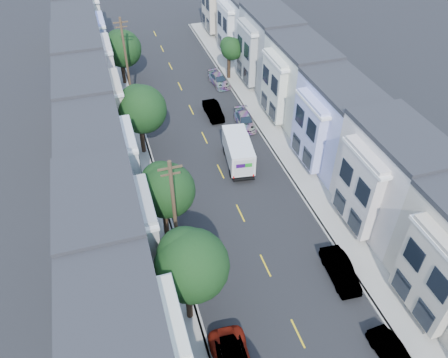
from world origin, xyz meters
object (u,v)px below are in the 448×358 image
(tree_b, at_px, (191,266))
(parked_left_c, at_px, (199,262))
(utility_pole_near, at_px, (175,218))
(parked_right_c, at_px, (245,120))
(utility_pole_far, at_px, (126,61))
(parked_right_d, at_px, (219,80))
(tree_d, at_px, (141,110))
(tree_far_r, at_px, (231,49))
(tree_e, at_px, (122,49))
(lead_sedan, at_px, (213,111))
(fedex_truck, at_px, (238,151))
(parked_right_b, at_px, (340,270))
(tree_c, at_px, (166,191))
(parked_right_a, at_px, (393,355))
(parked_left_d, at_px, (175,188))

(tree_b, distance_m, parked_left_c, 6.29)
(utility_pole_near, bearing_deg, parked_right_c, 56.67)
(utility_pole_far, xyz_separation_m, parked_right_c, (11.20, -8.97, -4.51))
(tree_b, height_order, parked_left_c, tree_b)
(parked_right_c, distance_m, parked_right_d, 9.99)
(tree_d, bearing_deg, tree_far_r, 44.40)
(tree_e, relative_size, lead_sedan, 1.63)
(tree_b, distance_m, lead_sedan, 26.38)
(tree_d, height_order, fedex_truck, tree_d)
(utility_pole_far, relative_size, fedex_truck, 1.68)
(tree_e, height_order, parked_right_d, tree_e)
(fedex_truck, height_order, parked_right_d, fedex_truck)
(parked_left_c, bearing_deg, tree_e, 96.57)
(tree_far_r, distance_m, fedex_truck, 18.33)
(tree_b, height_order, tree_d, tree_b)
(tree_b, bearing_deg, tree_e, 90.00)
(tree_d, xyz_separation_m, parked_right_b, (11.20, -19.92, -4.27))
(parked_left_c, bearing_deg, tree_far_r, 71.84)
(parked_left_c, bearing_deg, utility_pole_far, 97.03)
(tree_c, relative_size, tree_d, 0.95)
(tree_b, relative_size, parked_right_d, 1.85)
(tree_d, bearing_deg, parked_left_c, -84.99)
(tree_c, xyz_separation_m, parked_right_c, (11.20, 13.66, -4.15))
(lead_sedan, bearing_deg, parked_right_b, -84.34)
(tree_e, bearing_deg, tree_far_r, -10.96)
(tree_b, height_order, tree_e, tree_b)
(tree_e, bearing_deg, tree_c, -90.00)
(parked_left_c, relative_size, parked_right_b, 1.06)
(tree_e, xyz_separation_m, parked_left_c, (1.40, -31.48, -3.92))
(parked_right_a, xyz_separation_m, parked_right_d, (0.00, 38.46, -0.01))
(parked_left_c, height_order, parked_left_d, parked_left_c)
(utility_pole_far, relative_size, parked_right_d, 2.38)
(parked_left_c, bearing_deg, parked_right_d, 74.54)
(utility_pole_near, distance_m, parked_right_a, 16.63)
(fedex_truck, relative_size, parked_left_c, 1.29)
(lead_sedan, bearing_deg, tree_e, 127.03)
(parked_right_c, bearing_deg, tree_d, -165.56)
(fedex_truck, height_order, parked_right_b, fedex_truck)
(parked_left_d, bearing_deg, parked_right_c, 38.69)
(tree_far_r, relative_size, parked_right_a, 1.40)
(parked_right_a, xyz_separation_m, parked_right_c, (0.00, 28.47, 0.00))
(parked_left_d, height_order, parked_right_c, parked_left_d)
(utility_pole_far, distance_m, parked_right_a, 39.34)
(utility_pole_far, distance_m, parked_right_c, 15.04)
(parked_right_b, distance_m, parked_right_c, 21.62)
(utility_pole_near, distance_m, parked_right_c, 20.87)
(parked_left_d, bearing_deg, fedex_truck, 17.03)
(parked_left_d, bearing_deg, tree_d, 97.55)
(lead_sedan, bearing_deg, tree_c, -117.73)
(utility_pole_near, relative_size, lead_sedan, 2.36)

